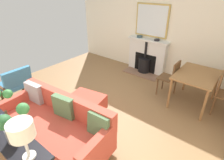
{
  "coord_description": "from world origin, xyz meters",
  "views": [
    {
      "loc": [
        2.05,
        2.38,
        2.42
      ],
      "look_at": [
        -0.62,
        0.23,
        0.58
      ],
      "focal_mm": 28.83,
      "sensor_mm": 36.0,
      "label": 1
    }
  ],
  "objects_px": {
    "fireplace": "(146,58)",
    "armchair_accent": "(16,82)",
    "mantel_bowl_near": "(139,36)",
    "console_table": "(6,136)",
    "ottoman": "(85,105)",
    "table_lamp_far_end": "(22,131)",
    "dining_chair_by_back_wall": "(223,90)",
    "potted_plant": "(5,120)",
    "sofa": "(56,125)",
    "dining_chair_near_fireplace": "(171,76)",
    "dining_table": "(196,78)",
    "mantel_bowl_far": "(157,40)"
  },
  "relations": [
    {
      "from": "fireplace",
      "to": "dining_chair_near_fireplace",
      "type": "xyz_separation_m",
      "value": [
        0.84,
        1.12,
        0.09
      ]
    },
    {
      "from": "fireplace",
      "to": "dining_chair_near_fireplace",
      "type": "bearing_deg",
      "value": 53.12
    },
    {
      "from": "sofa",
      "to": "table_lamp_far_end",
      "type": "xyz_separation_m",
      "value": [
        0.72,
        0.64,
        0.79
      ]
    },
    {
      "from": "mantel_bowl_near",
      "to": "dining_chair_near_fireplace",
      "type": "relative_size",
      "value": 0.18
    },
    {
      "from": "dining_chair_near_fireplace",
      "to": "armchair_accent",
      "type": "bearing_deg",
      "value": -48.44
    },
    {
      "from": "fireplace",
      "to": "ottoman",
      "type": "height_order",
      "value": "fireplace"
    },
    {
      "from": "console_table",
      "to": "table_lamp_far_end",
      "type": "xyz_separation_m",
      "value": [
        0.0,
        0.63,
        0.47
      ]
    },
    {
      "from": "sofa",
      "to": "ottoman",
      "type": "bearing_deg",
      "value": -169.39
    },
    {
      "from": "dining_chair_near_fireplace",
      "to": "fireplace",
      "type": "bearing_deg",
      "value": -126.88
    },
    {
      "from": "mantel_bowl_near",
      "to": "console_table",
      "type": "distance_m",
      "value": 4.2
    },
    {
      "from": "dining_table",
      "to": "dining_chair_near_fireplace",
      "type": "bearing_deg",
      "value": -89.99
    },
    {
      "from": "fireplace",
      "to": "armchair_accent",
      "type": "height_order",
      "value": "fireplace"
    },
    {
      "from": "mantel_bowl_near",
      "to": "table_lamp_far_end",
      "type": "distance_m",
      "value": 4.31
    },
    {
      "from": "ottoman",
      "to": "mantel_bowl_near",
      "type": "bearing_deg",
      "value": -171.93
    },
    {
      "from": "armchair_accent",
      "to": "dining_chair_near_fireplace",
      "type": "height_order",
      "value": "dining_chair_near_fireplace"
    },
    {
      "from": "ottoman",
      "to": "dining_chair_by_back_wall",
      "type": "bearing_deg",
      "value": 130.1
    },
    {
      "from": "potted_plant",
      "to": "dining_chair_near_fireplace",
      "type": "xyz_separation_m",
      "value": [
        -3.32,
        0.56,
        -0.62
      ]
    },
    {
      "from": "console_table",
      "to": "table_lamp_far_end",
      "type": "relative_size",
      "value": 3.58
    },
    {
      "from": "ottoman",
      "to": "dining_table",
      "type": "bearing_deg",
      "value": 138.37
    },
    {
      "from": "console_table",
      "to": "dining_table",
      "type": "xyz_separation_m",
      "value": [
        -3.29,
        1.43,
        -0.04
      ]
    },
    {
      "from": "sofa",
      "to": "dining_chair_by_back_wall",
      "type": "relative_size",
      "value": 2.2
    },
    {
      "from": "armchair_accent",
      "to": "dining_chair_by_back_wall",
      "type": "bearing_deg",
      "value": 122.36
    },
    {
      "from": "mantel_bowl_near",
      "to": "console_table",
      "type": "xyz_separation_m",
      "value": [
        4.15,
        0.53,
        -0.36
      ]
    },
    {
      "from": "armchair_accent",
      "to": "fireplace",
      "type": "bearing_deg",
      "value": 154.36
    },
    {
      "from": "fireplace",
      "to": "ottoman",
      "type": "relative_size",
      "value": 1.53
    },
    {
      "from": "dining_chair_by_back_wall",
      "to": "dining_chair_near_fireplace",
      "type": "bearing_deg",
      "value": -90.11
    },
    {
      "from": "table_lamp_far_end",
      "to": "console_table",
      "type": "bearing_deg",
      "value": -90.0
    },
    {
      "from": "mantel_bowl_far",
      "to": "ottoman",
      "type": "bearing_deg",
      "value": -4.06
    },
    {
      "from": "table_lamp_far_end",
      "to": "dining_chair_near_fireplace",
      "type": "height_order",
      "value": "table_lamp_far_end"
    },
    {
      "from": "fireplace",
      "to": "sofa",
      "type": "xyz_separation_m",
      "value": [
        3.41,
        0.22,
        -0.08
      ]
    },
    {
      "from": "mantel_bowl_near",
      "to": "dining_table",
      "type": "relative_size",
      "value": 0.14
    },
    {
      "from": "potted_plant",
      "to": "dining_chair_near_fireplace",
      "type": "relative_size",
      "value": 0.75
    },
    {
      "from": "table_lamp_far_end",
      "to": "dining_chair_by_back_wall",
      "type": "xyz_separation_m",
      "value": [
        -3.29,
        1.32,
        -0.61
      ]
    },
    {
      "from": "mantel_bowl_near",
      "to": "mantel_bowl_far",
      "type": "relative_size",
      "value": 1.03
    },
    {
      "from": "ottoman",
      "to": "fireplace",
      "type": "bearing_deg",
      "value": -178.4
    },
    {
      "from": "sofa",
      "to": "armchair_accent",
      "type": "xyz_separation_m",
      "value": [
        -0.21,
        -1.76,
        0.11
      ]
    },
    {
      "from": "sofa",
      "to": "ottoman",
      "type": "distance_m",
      "value": 0.81
    },
    {
      "from": "dining_table",
      "to": "dining_chair_by_back_wall",
      "type": "height_order",
      "value": "dining_chair_by_back_wall"
    },
    {
      "from": "mantel_bowl_near",
      "to": "ottoman",
      "type": "relative_size",
      "value": 0.19
    },
    {
      "from": "fireplace",
      "to": "dining_table",
      "type": "bearing_deg",
      "value": 63.0
    },
    {
      "from": "potted_plant",
      "to": "sofa",
      "type": "bearing_deg",
      "value": -155.59
    },
    {
      "from": "fireplace",
      "to": "potted_plant",
      "type": "xyz_separation_m",
      "value": [
        4.16,
        0.56,
        0.71
      ]
    },
    {
      "from": "armchair_accent",
      "to": "console_table",
      "type": "distance_m",
      "value": 2.01
    },
    {
      "from": "mantel_bowl_near",
      "to": "sofa",
      "type": "distance_m",
      "value": 3.54
    },
    {
      "from": "sofa",
      "to": "armchair_accent",
      "type": "height_order",
      "value": "armchair_accent"
    },
    {
      "from": "dining_chair_by_back_wall",
      "to": "mantel_bowl_far",
      "type": "bearing_deg",
      "value": -114.12
    },
    {
      "from": "console_table",
      "to": "fireplace",
      "type": "bearing_deg",
      "value": -176.84
    },
    {
      "from": "sofa",
      "to": "table_lamp_far_end",
      "type": "relative_size",
      "value": 4.32
    },
    {
      "from": "table_lamp_far_end",
      "to": "potted_plant",
      "type": "relative_size",
      "value": 0.7
    },
    {
      "from": "mantel_bowl_near",
      "to": "potted_plant",
      "type": "height_order",
      "value": "potted_plant"
    }
  ]
}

